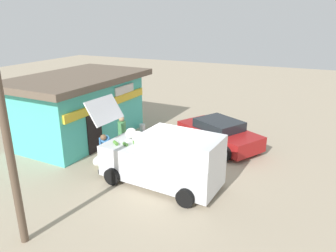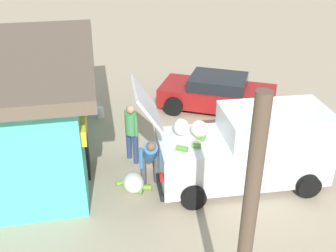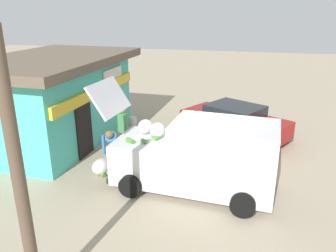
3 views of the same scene
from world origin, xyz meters
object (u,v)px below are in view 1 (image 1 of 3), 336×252
object	(u,v)px
vendor_standing	(122,132)
customer_bending	(109,147)
delivery_van	(165,159)
unloaded_banana_pile	(101,161)
storefront_bar	(80,106)
paint_bucket	(142,127)
parked_sedan	(219,133)

from	to	relation	value
vendor_standing	customer_bending	distance (m)	1.37
delivery_van	unloaded_banana_pile	bearing A→B (deg)	85.93
storefront_bar	customer_bending	size ratio (longest dim) A/B	4.57
delivery_van	storefront_bar	bearing A→B (deg)	66.99
storefront_bar	unloaded_banana_pile	bearing A→B (deg)	-128.78
paint_bucket	parked_sedan	bearing A→B (deg)	-93.40
customer_bending	paint_bucket	xyz separation A→B (m)	(4.30, 0.99, -0.72)
customer_bending	paint_bucket	world-z (taller)	customer_bending
vendor_standing	unloaded_banana_pile	world-z (taller)	vendor_standing
parked_sedan	paint_bucket	bearing A→B (deg)	86.60
vendor_standing	paint_bucket	size ratio (longest dim) A/B	4.73
parked_sedan	vendor_standing	bearing A→B (deg)	128.15
storefront_bar	customer_bending	xyz separation A→B (m)	(-2.18, -3.18, -0.70)
vendor_standing	paint_bucket	bearing A→B (deg)	13.72
delivery_van	customer_bending	size ratio (longest dim) A/B	3.28
storefront_bar	parked_sedan	size ratio (longest dim) A/B	1.57
storefront_bar	vendor_standing	world-z (taller)	storefront_bar
paint_bucket	delivery_van	bearing A→B (deg)	-142.37
vendor_standing	unloaded_banana_pile	bearing A→B (deg)	172.77
vendor_standing	paint_bucket	xyz separation A→B (m)	(2.96, 0.72, -0.82)
customer_bending	unloaded_banana_pile	size ratio (longest dim) A/B	1.70
vendor_standing	paint_bucket	world-z (taller)	vendor_standing
parked_sedan	paint_bucket	xyz separation A→B (m)	(0.25, 4.17, -0.41)
customer_bending	paint_bucket	distance (m)	4.47
delivery_van	customer_bending	bearing A→B (deg)	84.81
delivery_van	paint_bucket	distance (m)	5.76
delivery_van	unloaded_banana_pile	size ratio (longest dim) A/B	5.59
storefront_bar	parked_sedan	bearing A→B (deg)	-73.68
parked_sedan	unloaded_banana_pile	distance (m)	5.46
storefront_bar	customer_bending	bearing A→B (deg)	-124.45
storefront_bar	customer_bending	world-z (taller)	storefront_bar
delivery_van	paint_bucket	size ratio (longest dim) A/B	13.47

